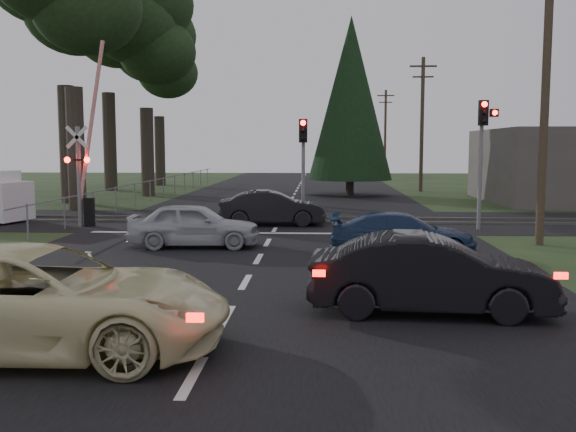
# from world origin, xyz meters

# --- Properties ---
(ground) EXTENTS (120.00, 120.00, 0.00)m
(ground) POSITION_xyz_m (0.00, 0.00, 0.00)
(ground) COLOR #203116
(ground) RESTS_ON ground
(road) EXTENTS (14.00, 100.00, 0.01)m
(road) POSITION_xyz_m (0.00, 10.00, 0.01)
(road) COLOR black
(road) RESTS_ON ground
(rail_corridor) EXTENTS (120.00, 8.00, 0.01)m
(rail_corridor) POSITION_xyz_m (0.00, 12.00, 0.01)
(rail_corridor) COLOR black
(rail_corridor) RESTS_ON ground
(stop_line) EXTENTS (13.00, 0.35, 0.00)m
(stop_line) POSITION_xyz_m (0.00, 8.20, 0.01)
(stop_line) COLOR silver
(stop_line) RESTS_ON ground
(rail_near) EXTENTS (120.00, 0.12, 0.10)m
(rail_near) POSITION_xyz_m (0.00, 11.20, 0.05)
(rail_near) COLOR #59544C
(rail_near) RESTS_ON ground
(rail_far) EXTENTS (120.00, 0.12, 0.10)m
(rail_far) POSITION_xyz_m (0.00, 12.80, 0.05)
(rail_far) COLOR #59544C
(rail_far) RESTS_ON ground
(crossing_signal) EXTENTS (1.62, 0.38, 6.96)m
(crossing_signal) POSITION_xyz_m (-7.27, 9.79, 2.06)
(crossing_signal) COLOR slate
(crossing_signal) RESTS_ON ground
(traffic_signal_right) EXTENTS (0.68, 0.48, 4.70)m
(traffic_signal_right) POSITION_xyz_m (7.55, 9.47, 3.31)
(traffic_signal_right) COLOR slate
(traffic_signal_right) RESTS_ON ground
(traffic_signal_center) EXTENTS (0.32, 0.48, 4.10)m
(traffic_signal_center) POSITION_xyz_m (1.00, 10.68, 2.81)
(traffic_signal_center) COLOR slate
(traffic_signal_center) RESTS_ON ground
(utility_pole_near) EXTENTS (1.80, 0.26, 9.00)m
(utility_pole_near) POSITION_xyz_m (8.50, 6.00, 4.73)
(utility_pole_near) COLOR #4C3D2D
(utility_pole_near) RESTS_ON ground
(utility_pole_mid) EXTENTS (1.80, 0.26, 9.00)m
(utility_pole_mid) POSITION_xyz_m (8.50, 30.00, 4.73)
(utility_pole_mid) COLOR #4C3D2D
(utility_pole_mid) RESTS_ON ground
(utility_pole_far) EXTENTS (1.80, 0.26, 9.00)m
(utility_pole_far) POSITION_xyz_m (8.50, 55.00, 4.73)
(utility_pole_far) COLOR #4C3D2D
(utility_pole_far) RESTS_ON ground
(euc_tree_c) EXTENTS (6.00, 6.00, 13.20)m
(euc_tree_c) POSITION_xyz_m (-9.00, 25.00, 9.51)
(euc_tree_c) COLOR #473D33
(euc_tree_c) RESTS_ON ground
(euc_tree_d) EXTENTS (7.50, 7.50, 16.50)m
(euc_tree_d) POSITION_xyz_m (-13.00, 30.00, 11.91)
(euc_tree_d) COLOR #473D33
(euc_tree_d) RESTS_ON ground
(euc_tree_e) EXTENTS (6.00, 6.00, 13.20)m
(euc_tree_e) POSITION_xyz_m (-11.00, 36.00, 9.51)
(euc_tree_e) COLOR #473D33
(euc_tree_e) RESTS_ON ground
(conifer_tree) EXTENTS (5.20, 5.20, 11.00)m
(conifer_tree) POSITION_xyz_m (3.50, 26.00, 5.99)
(conifer_tree) COLOR #473D33
(conifer_tree) RESTS_ON ground
(fence_left) EXTENTS (0.10, 36.00, 1.20)m
(fence_left) POSITION_xyz_m (-7.80, 22.50, 0.00)
(fence_left) COLOR slate
(fence_left) RESTS_ON ground
(cream_coupe) EXTENTS (5.75, 2.75, 1.58)m
(cream_coupe) POSITION_xyz_m (-2.50, -5.05, 0.79)
(cream_coupe) COLOR beige
(cream_coupe) RESTS_ON ground
(dark_hatchback) EXTENTS (4.48, 1.82, 1.45)m
(dark_hatchback) POSITION_xyz_m (3.69, -2.52, 0.72)
(dark_hatchback) COLOR black
(dark_hatchback) RESTS_ON ground
(silver_car) EXTENTS (4.03, 1.77, 1.35)m
(silver_car) POSITION_xyz_m (-2.15, 5.00, 0.68)
(silver_car) COLOR #AEB0B7
(silver_car) RESTS_ON ground
(blue_sedan) EXTENTS (4.17, 1.87, 1.19)m
(blue_sedan) POSITION_xyz_m (4.00, 3.92, 0.59)
(blue_sedan) COLOR #192D4D
(blue_sedan) RESTS_ON ground
(dark_car_far) EXTENTS (4.18, 1.76, 1.34)m
(dark_car_far) POSITION_xyz_m (-0.20, 10.51, 0.67)
(dark_car_far) COLOR black
(dark_car_far) RESTS_ON ground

